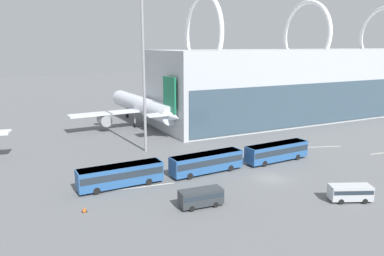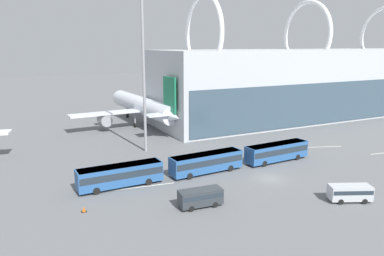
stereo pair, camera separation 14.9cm
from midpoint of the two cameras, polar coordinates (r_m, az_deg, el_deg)
ground_plane at (r=58.17m, az=11.75°, el=-7.50°), size 440.00×440.00×0.00m
terminal_building at (r=119.63m, az=22.12°, el=6.81°), size 115.50×23.27×31.31m
airliner_at_gate_far at (r=92.79m, az=-7.34°, el=3.22°), size 36.79×38.34×13.15m
airliner_parked_remote at (r=116.05m, az=14.84°, el=4.91°), size 35.45×36.22×14.54m
shuttle_bus_0 at (r=54.05m, az=-10.91°, el=-6.94°), size 12.11×2.96×3.15m
shuttle_bus_1 at (r=58.74m, az=2.17°, el=-5.12°), size 12.19×3.38×3.15m
shuttle_bus_2 at (r=66.07m, az=12.74°, el=-3.41°), size 12.19×3.36×3.15m
service_van_foreground at (r=47.15m, az=1.27°, el=-10.39°), size 5.61×2.51×2.21m
service_van_crossing at (r=52.71m, az=22.89°, el=-8.94°), size 5.67×4.05×2.12m
floodlight_mast at (r=68.77m, az=-7.51°, el=11.16°), size 2.14×2.14×29.48m
lane_stripe_0 at (r=77.64m, az=18.23°, el=-2.77°), size 10.10×3.77×0.01m
lane_stripe_1 at (r=54.06m, az=-8.24°, el=-8.94°), size 10.47×1.55×0.01m
lane_stripe_2 at (r=58.84m, az=-10.84°, el=-7.22°), size 10.40×2.83×0.01m
traffic_cone_0 at (r=47.92m, az=-16.18°, el=-11.83°), size 0.63×0.63×0.64m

